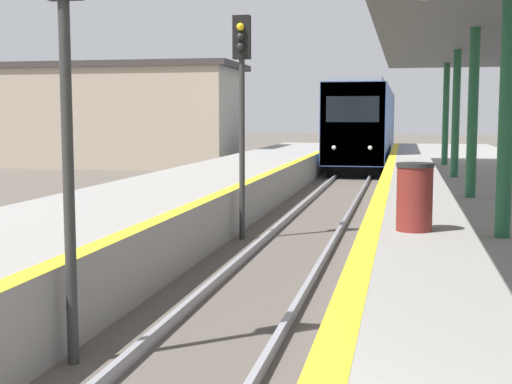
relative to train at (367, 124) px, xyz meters
name	(u,v)px	position (x,y,z in m)	size (l,w,h in m)	color
train	(367,124)	(0.00, 0.00, 0.00)	(2.69, 22.68, 4.28)	black
signal_near	(64,53)	(-1.33, -33.78, 1.11)	(0.36, 0.31, 4.72)	#2D2D2D
signal_mid	(242,85)	(-1.27, -25.88, 1.11)	(0.36, 0.31, 4.72)	#2D2D2D
station_canopy	(476,25)	(3.41, -25.94, 2.22)	(3.85, 23.99, 3.53)	#1E5133
trash_bin	(415,197)	(2.26, -30.42, -0.67)	(0.53, 0.53, 0.96)	maroon
station_building	(115,115)	(-12.78, -5.39, 0.49)	(13.32, 5.80, 5.30)	tan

